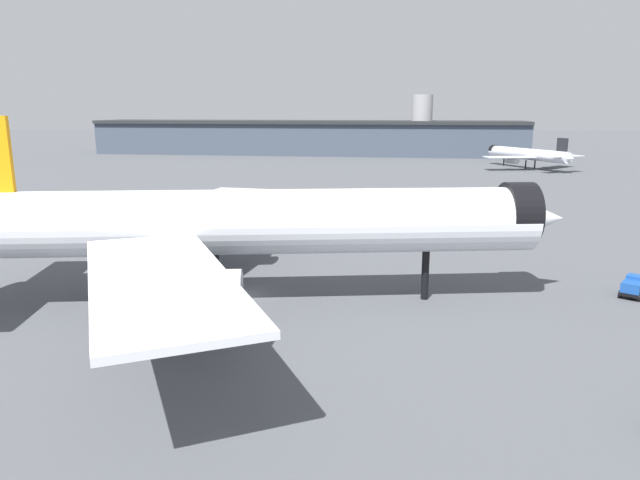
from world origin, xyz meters
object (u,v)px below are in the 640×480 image
object	(u,v)px
airliner_near_gate	(236,224)
traffic_cone_wingtip	(417,234)
airliner_far_taxiway	(528,154)
baggage_tug_wing	(634,286)

from	to	relation	value
airliner_near_gate	traffic_cone_wingtip	distance (m)	35.09
airliner_far_taxiway	airliner_near_gate	bearing A→B (deg)	127.68
airliner_far_taxiway	traffic_cone_wingtip	bearing A→B (deg)	130.10
airliner_far_taxiway	traffic_cone_wingtip	distance (m)	105.46
airliner_far_taxiway	traffic_cone_wingtip	size ratio (longest dim) A/B	42.54
airliner_far_taxiway	traffic_cone_wingtip	xyz separation A→B (m)	(-45.74, -94.94, -3.80)
airliner_near_gate	baggage_tug_wing	distance (m)	37.39
airliner_near_gate	baggage_tug_wing	xyz separation A→B (m)	(36.74, 2.71, -6.36)
airliner_near_gate	baggage_tug_wing	size ratio (longest dim) A/B	17.01
airliner_near_gate	traffic_cone_wingtip	world-z (taller)	airliner_near_gate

